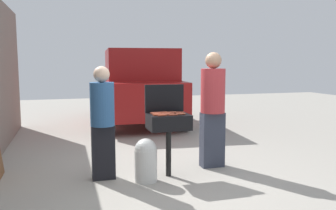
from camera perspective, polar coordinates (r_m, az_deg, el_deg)
ground_plane at (r=5.34m, az=-0.21°, el=-11.42°), size 24.00×24.00×0.00m
bbq_grill at (r=5.16m, az=0.07°, el=-3.08°), size 0.60×0.44×0.93m
grill_lid_open at (r=5.32m, az=-0.60°, el=1.08°), size 0.60×0.05×0.42m
hot_dog_0 at (r=5.22m, az=-0.82°, el=-1.22°), size 0.13×0.03×0.03m
hot_dog_1 at (r=4.94m, az=-0.94°, el=-1.68°), size 0.13×0.04×0.03m
hot_dog_2 at (r=5.15m, az=-0.63°, el=-1.32°), size 0.13×0.03×0.03m
hot_dog_3 at (r=5.18m, az=-2.18°, el=-1.28°), size 0.13×0.03×0.03m
hot_dog_4 at (r=5.11m, az=-0.26°, el=-1.38°), size 0.13×0.03×0.03m
hot_dog_5 at (r=5.07m, az=2.11°, el=-1.45°), size 0.13×0.04×0.03m
hot_dog_6 at (r=5.03m, az=-1.46°, el=-1.52°), size 0.13×0.04×0.03m
hot_dog_7 at (r=5.13m, az=-1.93°, el=-1.36°), size 0.13×0.03×0.03m
hot_dog_8 at (r=5.08m, az=0.28°, el=-1.43°), size 0.13×0.03×0.03m
hot_dog_9 at (r=5.22m, az=0.63°, el=-1.21°), size 0.13×0.03×0.03m
hot_dog_10 at (r=5.21m, az=1.85°, el=-1.24°), size 0.13×0.03×0.03m
hot_dog_11 at (r=5.02m, az=-0.42°, el=-1.54°), size 0.13×0.04×0.03m
hot_dog_12 at (r=5.07m, az=-1.84°, el=-1.46°), size 0.13×0.04×0.03m
hot_dog_13 at (r=4.97m, az=-1.67°, el=-1.62°), size 0.13×0.03×0.03m
hot_dog_14 at (r=4.99m, az=0.89°, el=-1.59°), size 0.13×0.03×0.03m
propane_tank at (r=5.03m, az=-3.62°, el=-8.76°), size 0.32×0.32×0.62m
person_left at (r=5.09m, az=-10.56°, el=-2.19°), size 0.34×0.34×1.63m
person_right at (r=5.64m, az=7.26°, el=-0.07°), size 0.39×0.39×1.84m
parked_minivan at (r=9.89m, az=-4.74°, el=3.10°), size 2.31×4.54×2.02m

